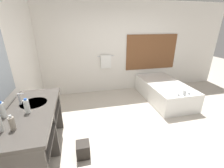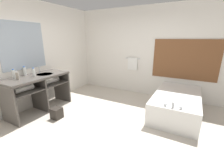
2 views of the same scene
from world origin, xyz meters
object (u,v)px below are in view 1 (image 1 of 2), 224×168
Objects in this scene: water_bottle_2 at (2,110)px; bathtub at (163,90)px; soap_dispenser at (12,123)px; water_bottle_3 at (27,106)px; waste_bin at (83,150)px.

bathtub is at bearing 25.19° from water_bottle_2.
soap_dispenser is at bearing -148.95° from bathtub.
water_bottle_3 is 0.83× the size of waste_bin.
bathtub is 8.39× the size of water_bottle_2.
water_bottle_2 reaches higher than soap_dispenser.
water_bottle_3 reaches higher than soap_dispenser.
water_bottle_3 reaches higher than bathtub.
water_bottle_3 is 1.12m from waste_bin.
soap_dispenser is 0.76× the size of waste_bin.
waste_bin is (-2.38, -1.58, -0.15)m from bathtub.
bathtub is 2.86m from waste_bin.
soap_dispenser reaches higher than waste_bin.
waste_bin is at bearing -146.36° from bathtub.
water_bottle_3 is 0.36m from soap_dispenser.
soap_dispenser is at bearing -54.84° from water_bottle_2.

